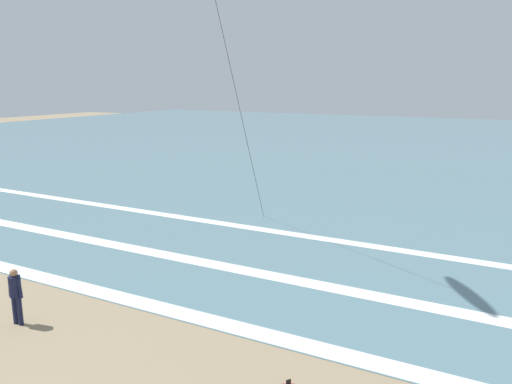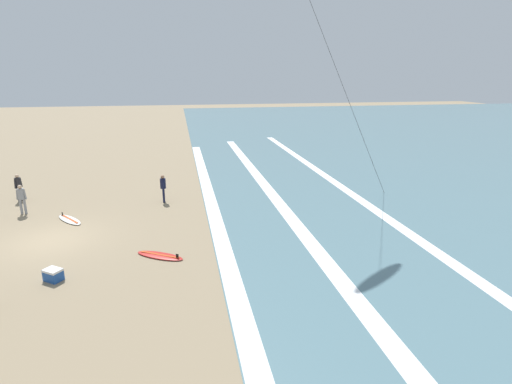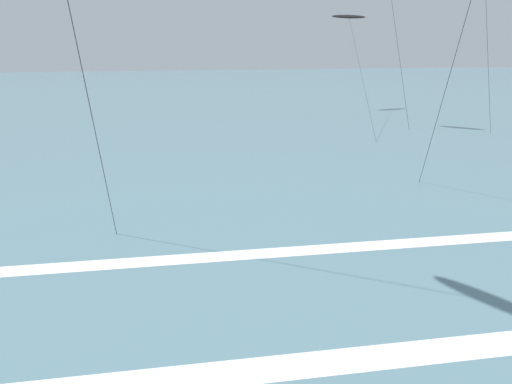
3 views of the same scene
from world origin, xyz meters
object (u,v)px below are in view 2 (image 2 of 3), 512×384
object	(u,v)px
surfboard_foreground_flat	(160,256)
cooler_box	(53,275)
surfer_right_near	(21,197)
surfboard_left_pile	(70,220)
surfer_foreground_main	(163,186)
surfer_mid_group	(18,185)

from	to	relation	value
surfboard_foreground_flat	cooler_box	distance (m)	3.91
surfer_right_near	surfboard_left_pile	size ratio (longest dim) A/B	0.78
surfer_right_near	cooler_box	distance (m)	8.76
surfboard_left_pile	cooler_box	distance (m)	6.54
surfboard_left_pile	surfer_foreground_main	bearing A→B (deg)	116.07
surfer_mid_group	surfboard_foreground_flat	world-z (taller)	surfer_mid_group
surfer_right_near	cooler_box	world-z (taller)	surfer_right_near
surfer_mid_group	cooler_box	world-z (taller)	surfer_mid_group
surfer_mid_group	surfboard_foreground_flat	size ratio (longest dim) A/B	0.76
cooler_box	surfer_right_near	bearing A→B (deg)	-155.82
surfer_foreground_main	surfboard_left_pile	distance (m)	5.23
surfer_right_near	surfboard_foreground_flat	size ratio (longest dim) A/B	0.76
surfboard_left_pile	surfer_right_near	bearing A→B (deg)	-119.84
surfer_foreground_main	cooler_box	distance (m)	9.50
surfer_foreground_main	surfer_right_near	size ratio (longest dim) A/B	1.00
surfer_right_near	surfboard_left_pile	xyz separation A→B (m)	(1.50, 2.61, -0.91)
surfboard_left_pile	cooler_box	size ratio (longest dim) A/B	2.69
surfboard_left_pile	surfboard_foreground_flat	world-z (taller)	same
surfer_mid_group	surfboard_foreground_flat	xyz separation A→B (m)	(9.20, 8.26, -0.91)
cooler_box	surfer_mid_group	bearing A→B (deg)	-156.44
cooler_box	surfer_foreground_main	bearing A→B (deg)	157.28
surfer_mid_group	surfboard_left_pile	xyz separation A→B (m)	(4.03, 3.61, -0.91)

